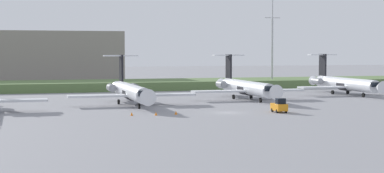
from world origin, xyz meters
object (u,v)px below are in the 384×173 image
object	(u,v)px
baggage_tug	(279,106)
safety_cone_rear_marker	(176,113)
safety_cone_front_marker	(132,114)
safety_cone_mid_marker	(156,114)
regional_jet_third	(131,91)
antenna_mast	(272,43)
regional_jet_fourth	(245,87)
regional_jet_fifth	(344,83)

from	to	relation	value
baggage_tug	safety_cone_rear_marker	size ratio (longest dim) A/B	5.82
safety_cone_front_marker	safety_cone_mid_marker	distance (m)	3.67
regional_jet_third	safety_cone_rear_marker	xyz separation A→B (m)	(3.69, -18.85, -2.26)
antenna_mast	baggage_tug	bearing A→B (deg)	-111.86
regional_jet_third	safety_cone_mid_marker	world-z (taller)	regional_jet_third
antenna_mast	baggage_tug	xyz separation A→B (m)	(-26.14, -65.17, -10.69)
safety_cone_mid_marker	safety_cone_rear_marker	xyz separation A→B (m)	(3.27, 0.56, 0.00)
regional_jet_fourth	regional_jet_third	bearing A→B (deg)	-165.69
baggage_tug	safety_cone_mid_marker	xyz separation A→B (m)	(-19.89, 0.76, -0.73)
antenna_mast	safety_cone_rear_marker	bearing A→B (deg)	-123.81
regional_jet_fourth	safety_cone_mid_marker	distance (m)	35.19
baggage_tug	safety_cone_mid_marker	bearing A→B (deg)	177.80
regional_jet_fifth	antenna_mast	xyz separation A→B (m)	(-3.89, 31.88, 9.15)
regional_jet_fourth	antenna_mast	bearing A→B (deg)	60.39
regional_jet_fifth	safety_cone_mid_marker	size ratio (longest dim) A/B	56.36
regional_jet_third	regional_jet_fourth	size ratio (longest dim) A/B	1.00
safety_cone_front_marker	safety_cone_rear_marker	xyz separation A→B (m)	(6.89, -0.06, 0.00)
regional_jet_fifth	baggage_tug	size ratio (longest dim) A/B	9.69
regional_jet_fifth	regional_jet_third	bearing A→B (deg)	-165.40
regional_jet_fourth	safety_cone_rear_marker	bearing A→B (deg)	-129.57
regional_jet_fifth	safety_cone_front_marker	distance (m)	62.36
regional_jet_fifth	safety_cone_mid_marker	distance (m)	59.62
safety_cone_front_marker	safety_cone_rear_marker	distance (m)	6.89
safety_cone_mid_marker	safety_cone_rear_marker	world-z (taller)	same
baggage_tug	regional_jet_fourth	bearing A→B (deg)	81.16
regional_jet_third	baggage_tug	xyz separation A→B (m)	(20.32, -20.17, -1.53)
safety_cone_front_marker	regional_jet_fourth	bearing A→B (deg)	42.18
regional_jet_fourth	regional_jet_fifth	xyz separation A→B (m)	(25.92, 6.89, 0.00)
regional_jet_third	regional_jet_fifth	distance (m)	52.02
baggage_tug	safety_cone_mid_marker	distance (m)	19.92
antenna_mast	safety_cone_rear_marker	distance (m)	77.69
regional_jet_fifth	antenna_mast	bearing A→B (deg)	96.95
safety_cone_mid_marker	regional_jet_third	bearing A→B (deg)	91.25
antenna_mast	safety_cone_front_marker	xyz separation A→B (m)	(-49.65, -63.79, -11.41)
baggage_tug	safety_cone_rear_marker	world-z (taller)	baggage_tug
regional_jet_third	baggage_tug	size ratio (longest dim) A/B	9.69
regional_jet_fourth	safety_cone_rear_marker	size ratio (longest dim) A/B	56.36
regional_jet_third	baggage_tug	bearing A→B (deg)	-44.79
baggage_tug	antenna_mast	bearing A→B (deg)	68.14
baggage_tug	safety_cone_front_marker	bearing A→B (deg)	176.64
regional_jet_third	safety_cone_front_marker	bearing A→B (deg)	-99.64
safety_cone_mid_marker	regional_jet_fifth	bearing A→B (deg)	33.08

